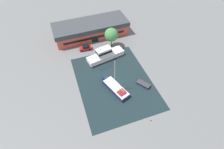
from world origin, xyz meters
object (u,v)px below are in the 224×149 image
object	(u,v)px
parked_car	(85,48)
small_dinghy	(143,84)
warehouse_building	(91,29)
sailboat_moored	(116,88)
quay_tree_near_building	(111,35)
motor_cruiser	(105,55)

from	to	relation	value
parked_car	small_dinghy	distance (m)	23.79
warehouse_building	sailboat_moored	bearing A→B (deg)	-92.28
quay_tree_near_building	small_dinghy	bearing A→B (deg)	-81.86
quay_tree_near_building	motor_cruiser	bearing A→B (deg)	-127.19
quay_tree_near_building	sailboat_moored	world-z (taller)	sailboat_moored
motor_cruiser	small_dinghy	bearing A→B (deg)	-165.52
warehouse_building	small_dinghy	bearing A→B (deg)	-76.52
sailboat_moored	motor_cruiser	size ratio (longest dim) A/B	0.82
parked_car	motor_cruiser	size ratio (longest dim) A/B	0.34
sailboat_moored	small_dinghy	world-z (taller)	sailboat_moored
warehouse_building	parked_car	world-z (taller)	warehouse_building
sailboat_moored	small_dinghy	xyz separation A→B (m)	(8.01, -1.07, -0.31)
warehouse_building	quay_tree_near_building	world-z (taller)	quay_tree_near_building
parked_car	sailboat_moored	world-z (taller)	sailboat_moored
sailboat_moored	motor_cruiser	xyz separation A→B (m)	(1.25, 13.14, 0.85)
quay_tree_near_building	warehouse_building	bearing A→B (deg)	117.71
parked_car	motor_cruiser	xyz separation A→B (m)	(4.94, -6.50, 0.63)
warehouse_building	quay_tree_near_building	distance (m)	10.53
parked_car	small_dinghy	xyz separation A→B (m)	(11.70, -20.70, -0.53)
quay_tree_near_building	parked_car	xyz separation A→B (m)	(-8.91, 1.26, -3.94)
sailboat_moored	motor_cruiser	distance (m)	13.22
sailboat_moored	motor_cruiser	bearing A→B (deg)	65.29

